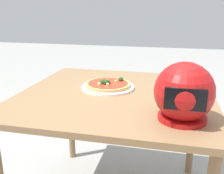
# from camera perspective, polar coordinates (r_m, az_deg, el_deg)

# --- Properties ---
(dining_table) EXTENTS (1.08, 1.03, 0.76)m
(dining_table) POSITION_cam_1_polar(r_m,az_deg,el_deg) (1.49, 0.94, -4.32)
(dining_table) COLOR olive
(dining_table) RESTS_ON ground
(pizza_plate) EXTENTS (0.32, 0.32, 0.01)m
(pizza_plate) POSITION_cam_1_polar(r_m,az_deg,el_deg) (1.55, -0.91, -0.01)
(pizza_plate) COLOR white
(pizza_plate) RESTS_ON dining_table
(pizza) EXTENTS (0.27, 0.27, 0.05)m
(pizza) POSITION_cam_1_polar(r_m,az_deg,el_deg) (1.54, -0.92, 0.63)
(pizza) COLOR tan
(pizza) RESTS_ON pizza_plate
(motorcycle_helmet) EXTENTS (0.25, 0.25, 0.25)m
(motorcycle_helmet) POSITION_cam_1_polar(r_m,az_deg,el_deg) (1.12, 15.67, -1.33)
(motorcycle_helmet) COLOR #B21414
(motorcycle_helmet) RESTS_ON dining_table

